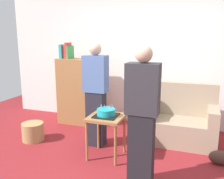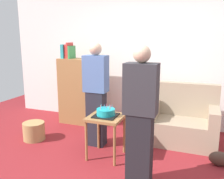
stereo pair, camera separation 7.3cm
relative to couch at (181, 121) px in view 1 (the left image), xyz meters
name	(u,v)px [view 1 (the left image)]	position (x,y,z in m)	size (l,w,h in m)	color
ground_plane	(111,173)	(-0.76, -1.33, -0.34)	(8.00, 8.00, 0.00)	maroon
wall_back	(146,56)	(-0.76, 0.72, 1.01)	(6.00, 0.10, 2.70)	silver
couch	(181,121)	(0.00, 0.00, 0.00)	(1.10, 0.70, 0.96)	gray
bookshelf	(78,90)	(-2.02, 0.24, 0.33)	(0.80, 0.36, 1.61)	olive
side_table	(106,122)	(-0.98, -0.93, 0.18)	(0.48, 0.48, 0.62)	olive
birthday_cake	(106,113)	(-0.98, -0.93, 0.33)	(0.32, 0.32, 0.17)	black
person_blowing_candles	(96,95)	(-1.27, -0.60, 0.49)	(0.36, 0.22, 1.63)	#23232D
person_holding_cake	(142,118)	(-0.35, -1.45, 0.49)	(0.36, 0.22, 1.63)	black
wicker_basket	(33,132)	(-2.35, -0.80, -0.19)	(0.36, 0.36, 0.30)	#A88451
handbag	(219,158)	(0.56, -0.63, -0.24)	(0.28, 0.14, 0.20)	#473328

